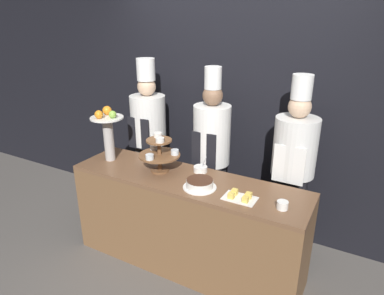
{
  "coord_description": "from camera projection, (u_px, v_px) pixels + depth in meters",
  "views": [
    {
      "loc": [
        1.31,
        -1.99,
        2.18
      ],
      "look_at": [
        0.0,
        0.38,
        1.13
      ],
      "focal_mm": 32.0,
      "sensor_mm": 36.0,
      "label": 1
    }
  ],
  "objects": [
    {
      "name": "cup_white",
      "position": [
        282.0,
        205.0,
        2.45
      ],
      "size": [
        0.08,
        0.08,
        0.06
      ],
      "color": "white",
      "rests_on": "buffet_counter"
    },
    {
      "name": "cake_round",
      "position": [
        200.0,
        184.0,
        2.75
      ],
      "size": [
        0.27,
        0.27,
        0.07
      ],
      "color": "white",
      "rests_on": "buffet_counter"
    },
    {
      "name": "buffet_counter",
      "position": [
        187.0,
        222.0,
        3.07
      ],
      "size": [
        2.1,
        0.56,
        0.88
      ],
      "color": "brown",
      "rests_on": "ground_plane"
    },
    {
      "name": "tiered_stand",
      "position": [
        159.0,
        152.0,
        3.0
      ],
      "size": [
        0.36,
        0.36,
        0.34
      ],
      "color": "brown",
      "rests_on": "buffet_counter"
    },
    {
      "name": "chef_left",
      "position": [
        149.0,
        134.0,
        3.67
      ],
      "size": [
        0.37,
        0.37,
        1.78
      ],
      "color": "#38332D",
      "rests_on": "ground_plane"
    },
    {
      "name": "wall_back",
      "position": [
        231.0,
        97.0,
        3.47
      ],
      "size": [
        10.0,
        0.06,
        2.8
      ],
      "color": "black",
      "rests_on": "ground_plane"
    },
    {
      "name": "chef_center_right",
      "position": [
        293.0,
        165.0,
        2.99
      ],
      "size": [
        0.37,
        0.37,
        1.74
      ],
      "color": "black",
      "rests_on": "ground_plane"
    },
    {
      "name": "fruit_pedestal",
      "position": [
        108.0,
        129.0,
        3.19
      ],
      "size": [
        0.31,
        0.31,
        0.51
      ],
      "color": "#B2ADA8",
      "rests_on": "buffet_counter"
    },
    {
      "name": "chef_center_left",
      "position": [
        211.0,
        149.0,
        3.34
      ],
      "size": [
        0.36,
        0.36,
        1.75
      ],
      "color": "#28282D",
      "rests_on": "ground_plane"
    },
    {
      "name": "cake_square_tray",
      "position": [
        240.0,
        197.0,
        2.59
      ],
      "size": [
        0.25,
        0.16,
        0.05
      ],
      "color": "white",
      "rests_on": "buffet_counter"
    },
    {
      "name": "ground_plane",
      "position": [
        171.0,
        281.0,
        3.0
      ],
      "size": [
        14.0,
        14.0,
        0.0
      ],
      "primitive_type": "plane",
      "color": "#5B5651"
    },
    {
      "name": "serving_bowl_far",
      "position": [
        200.0,
        169.0,
        3.03
      ],
      "size": [
        0.12,
        0.12,
        0.15
      ],
      "color": "white",
      "rests_on": "buffet_counter"
    }
  ]
}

